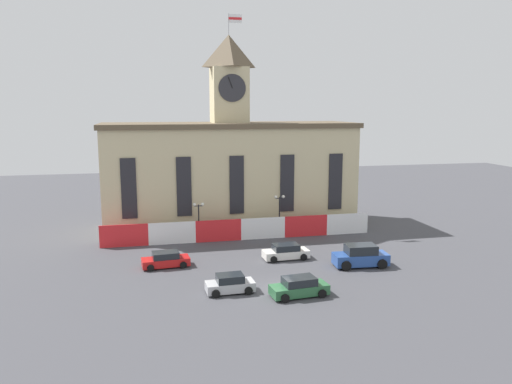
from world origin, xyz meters
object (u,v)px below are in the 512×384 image
at_px(car_blue_van, 361,256).
at_px(car_red_sedan, 166,260).
at_px(street_lamp_far_right, 199,213).
at_px(car_silver_hatch, 230,284).
at_px(car_green_wagon, 299,287).
at_px(car_white_taxi, 286,252).
at_px(street_lamp_left, 279,206).

relative_size(car_blue_van, car_red_sedan, 1.15).
distance_m(street_lamp_far_right, car_silver_hatch, 16.74).
distance_m(car_green_wagon, car_blue_van, 9.86).
xyz_separation_m(car_blue_van, car_silver_hatch, (-13.12, -3.94, -0.27)).
bearing_deg(car_blue_van, car_white_taxi, -27.26).
distance_m(car_green_wagon, car_white_taxi, 9.84).
height_order(car_green_wagon, car_silver_hatch, car_green_wagon).
height_order(street_lamp_left, car_silver_hatch, street_lamp_left).
distance_m(car_red_sedan, car_silver_hatch, 9.16).
relative_size(car_silver_hatch, car_white_taxi, 0.87).
height_order(street_lamp_far_right, street_lamp_left, street_lamp_left).
relative_size(street_lamp_far_right, car_green_wagon, 0.91).
bearing_deg(car_silver_hatch, car_green_wagon, -22.58).
relative_size(street_lamp_left, car_green_wagon, 1.01).
distance_m(street_lamp_left, car_red_sedan, 16.27).
xyz_separation_m(car_blue_van, car_red_sedan, (-17.92, 3.86, -0.29)).
bearing_deg(car_silver_hatch, car_blue_van, 14.75).
bearing_deg(car_blue_van, street_lamp_far_right, -38.18).
bearing_deg(car_red_sedan, car_blue_van, 162.80).
height_order(street_lamp_far_right, car_blue_van, street_lamp_far_right).
bearing_deg(car_red_sedan, car_white_taxi, 174.61).
bearing_deg(street_lamp_far_right, car_green_wagon, -72.16).
relative_size(car_green_wagon, car_blue_van, 0.91).
relative_size(street_lamp_far_right, car_red_sedan, 0.95).
bearing_deg(car_green_wagon, street_lamp_left, 74.03).
height_order(street_lamp_left, car_white_taxi, street_lamp_left).
bearing_deg(car_red_sedan, street_lamp_left, -152.02).
bearing_deg(street_lamp_left, street_lamp_far_right, 180.00).
height_order(street_lamp_left, car_green_wagon, street_lamp_left).
bearing_deg(car_red_sedan, car_green_wagon, 130.70).
height_order(car_green_wagon, car_red_sedan, car_green_wagon).
bearing_deg(street_lamp_far_right, car_silver_hatch, -87.49).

